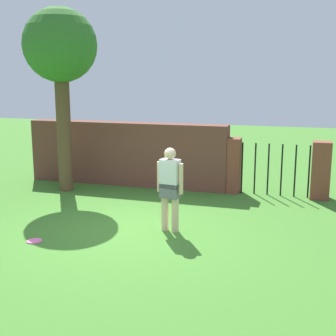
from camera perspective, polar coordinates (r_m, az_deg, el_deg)
The scene contains 6 objects.
ground_plane at distance 8.88m, azimuth -4.91°, elevation -7.81°, with size 40.00×40.00×0.00m, color #3D7528.
brick_wall at distance 12.41m, azimuth -5.27°, elevation 1.80°, with size 5.58×0.50×1.71m, color brown.
tree at distance 11.87m, azimuth -13.40°, elevation 14.19°, with size 1.83×1.83×4.60m.
person at distance 8.57m, azimuth 0.25°, elevation -2.22°, with size 0.53×0.28×1.62m.
fence_gate at distance 11.54m, azimuth 13.31°, elevation 0.02°, with size 2.61×0.44×1.40m.
frisbee_pink at distance 8.61m, azimuth -16.47°, elevation -8.81°, with size 0.27×0.27×0.02m, color pink.
Camera 1 is at (3.19, -7.76, 2.92)m, focal length 48.43 mm.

